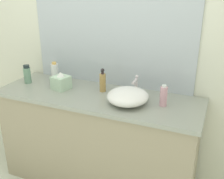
{
  "coord_description": "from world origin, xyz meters",
  "views": [
    {
      "loc": [
        0.93,
        -1.45,
        1.75
      ],
      "look_at": [
        0.16,
        0.38,
        0.95
      ],
      "focal_mm": 43.24,
      "sensor_mm": 36.0,
      "label": 1
    }
  ],
  "objects_px": {
    "lotion_bottle": "(27,74)",
    "spray_can": "(55,73)",
    "soap_dispenser": "(103,82)",
    "tissue_box": "(61,82)",
    "sink_basin": "(128,96)",
    "perfume_bottle": "(164,96)"
  },
  "relations": [
    {
      "from": "lotion_bottle",
      "to": "tissue_box",
      "type": "relative_size",
      "value": 1.05
    },
    {
      "from": "sink_basin",
      "to": "soap_dispenser",
      "type": "distance_m",
      "value": 0.32
    },
    {
      "from": "spray_can",
      "to": "tissue_box",
      "type": "relative_size",
      "value": 1.2
    },
    {
      "from": "soap_dispenser",
      "to": "tissue_box",
      "type": "distance_m",
      "value": 0.37
    },
    {
      "from": "soap_dispenser",
      "to": "tissue_box",
      "type": "xyz_separation_m",
      "value": [
        -0.36,
        -0.09,
        -0.02
      ]
    },
    {
      "from": "sink_basin",
      "to": "perfume_bottle",
      "type": "xyz_separation_m",
      "value": [
        0.26,
        0.07,
        0.02
      ]
    },
    {
      "from": "soap_dispenser",
      "to": "lotion_bottle",
      "type": "relative_size",
      "value": 1.2
    },
    {
      "from": "sink_basin",
      "to": "spray_can",
      "type": "xyz_separation_m",
      "value": [
        -0.78,
        0.18,
        0.03
      ]
    },
    {
      "from": "sink_basin",
      "to": "tissue_box",
      "type": "xyz_separation_m",
      "value": [
        -0.64,
        0.06,
        0.01
      ]
    },
    {
      "from": "sink_basin",
      "to": "lotion_bottle",
      "type": "height_order",
      "value": "lotion_bottle"
    },
    {
      "from": "lotion_bottle",
      "to": "soap_dispenser",
      "type": "bearing_deg",
      "value": 6.48
    },
    {
      "from": "sink_basin",
      "to": "perfume_bottle",
      "type": "bearing_deg",
      "value": 13.99
    },
    {
      "from": "soap_dispenser",
      "to": "spray_can",
      "type": "relative_size",
      "value": 1.05
    },
    {
      "from": "sink_basin",
      "to": "lotion_bottle",
      "type": "xyz_separation_m",
      "value": [
        -1.01,
        0.07,
        0.02
      ]
    },
    {
      "from": "lotion_bottle",
      "to": "spray_can",
      "type": "bearing_deg",
      "value": 26.59
    },
    {
      "from": "perfume_bottle",
      "to": "spray_can",
      "type": "xyz_separation_m",
      "value": [
        -1.04,
        0.12,
        0.01
      ]
    },
    {
      "from": "lotion_bottle",
      "to": "tissue_box",
      "type": "height_order",
      "value": "lotion_bottle"
    },
    {
      "from": "tissue_box",
      "to": "sink_basin",
      "type": "bearing_deg",
      "value": -5.29
    },
    {
      "from": "sink_basin",
      "to": "tissue_box",
      "type": "bearing_deg",
      "value": 174.71
    },
    {
      "from": "sink_basin",
      "to": "tissue_box",
      "type": "height_order",
      "value": "tissue_box"
    },
    {
      "from": "spray_can",
      "to": "tissue_box",
      "type": "xyz_separation_m",
      "value": [
        0.14,
        -0.12,
        -0.03
      ]
    },
    {
      "from": "perfume_bottle",
      "to": "tissue_box",
      "type": "distance_m",
      "value": 0.9
    }
  ]
}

